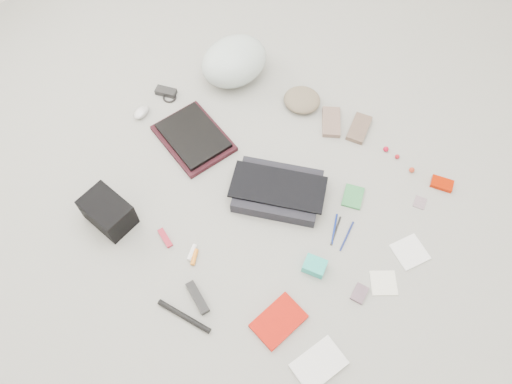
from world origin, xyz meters
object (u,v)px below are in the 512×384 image
Objects in this scene: messenger_bag at (278,191)px; camera_bag at (108,212)px; book_red at (279,321)px; laptop at (193,136)px; accordion_wallet at (315,266)px; bike_helmet at (234,61)px.

camera_bag is at bearing -157.98° from messenger_bag.
laptop is at bearing 161.48° from book_red.
laptop is at bearing 155.10° from messenger_bag.
camera_bag is (-0.55, -0.53, 0.04)m from messenger_bag.
messenger_bag reaches higher than book_red.
messenger_bag is 1.79× the size of camera_bag.
laptop is 0.56m from camera_bag.
accordion_wallet is (0.87, 0.32, -0.05)m from camera_bag.
messenger_bag reaches higher than laptop.
book_red is 2.23× the size of accordion_wallet.
laptop is (-0.51, 0.02, 0.00)m from messenger_bag.
messenger_bag reaches higher than accordion_wallet.
laptop is 1.58× the size of book_red.
accordion_wallet is at bearing 103.21° from book_red.
book_red is (0.92, -0.97, -0.10)m from bike_helmet.
laptop is 0.99m from book_red.
camera_bag reaches higher than accordion_wallet.
camera_bag is 0.93m from accordion_wallet.
messenger_bag is 0.51m from laptop.
bike_helmet reaches higher than book_red.
camera_bag is 0.88m from book_red.
messenger_bag is 0.76m from camera_bag.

